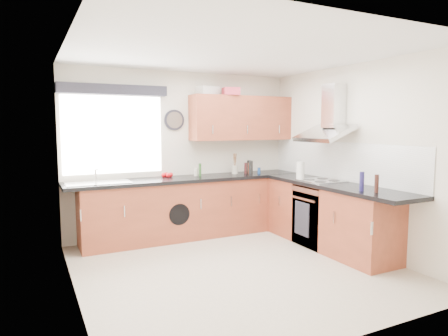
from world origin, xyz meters
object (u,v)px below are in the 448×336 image
upper_cabinets (242,118)px  washing_machine (172,210)px  oven (321,215)px  extractor_hood (329,119)px

upper_cabinets → washing_machine: bearing=-175.1°
upper_cabinets → washing_machine: 1.84m
oven → upper_cabinets: bearing=112.5°
oven → extractor_hood: 1.35m
oven → washing_machine: bearing=145.5°
upper_cabinets → washing_machine: upper_cabinets is taller
extractor_hood → upper_cabinets: bearing=116.1°
oven → washing_machine: size_ratio=1.00×
extractor_hood → upper_cabinets: 1.48m
oven → extractor_hood: size_ratio=1.09×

